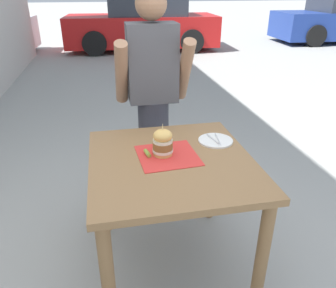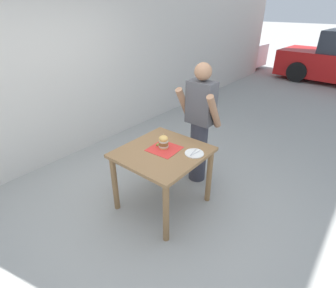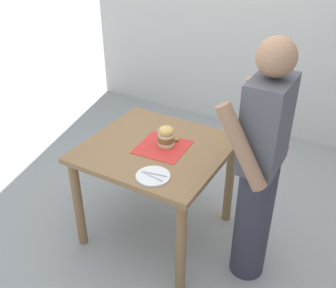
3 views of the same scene
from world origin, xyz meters
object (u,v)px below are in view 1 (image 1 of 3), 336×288
(pickle_spear, at_px, (147,153))
(patio_table, at_px, (171,179))
(diner_across_table, at_px, (153,102))
(side_plate_with_forks, at_px, (216,141))
(parked_car_far_end, at_px, (143,23))
(sandwich, at_px, (163,142))

(pickle_spear, bearing_deg, patio_table, -29.24)
(patio_table, distance_m, diner_across_table, 0.79)
(side_plate_with_forks, distance_m, parked_car_far_end, 8.05)
(sandwich, distance_m, diner_across_table, 0.70)
(patio_table, distance_m, pickle_spear, 0.21)
(side_plate_with_forks, bearing_deg, pickle_spear, -166.78)
(side_plate_with_forks, distance_m, diner_across_table, 0.66)
(diner_across_table, bearing_deg, side_plate_with_forks, -61.89)
(patio_table, bearing_deg, parked_car_far_end, 83.80)
(patio_table, xyz_separation_m, sandwich, (-0.04, 0.06, 0.22))
(pickle_spear, bearing_deg, parked_car_far_end, 82.85)
(pickle_spear, xyz_separation_m, parked_car_far_end, (1.02, 8.14, -0.09))
(diner_across_table, bearing_deg, parked_car_far_end, 83.29)
(side_plate_with_forks, bearing_deg, parked_car_far_end, 85.97)
(sandwich, bearing_deg, parked_car_far_end, 83.49)
(patio_table, relative_size, diner_across_table, 0.58)
(patio_table, xyz_separation_m, pickle_spear, (-0.13, 0.07, 0.15))
(pickle_spear, distance_m, diner_across_table, 0.71)
(sandwich, bearing_deg, patio_table, -58.68)
(sandwich, distance_m, pickle_spear, 0.11)
(patio_table, distance_m, side_plate_with_forks, 0.40)
(diner_across_table, bearing_deg, pickle_spear, -101.82)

